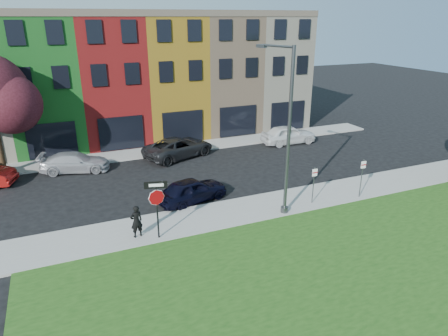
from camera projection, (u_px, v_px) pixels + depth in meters
name	position (u px, v px, depth m)	size (l,w,h in m)	color
ground	(283.00, 235.00, 19.48)	(120.00, 120.00, 0.00)	black
sidewalk_near	(286.00, 202.00, 22.77)	(40.00, 3.00, 0.12)	gray
sidewalk_far	(151.00, 152.00, 31.28)	(40.00, 2.40, 0.12)	gray
rowhouse_block	(137.00, 77.00, 35.05)	(30.00, 10.12, 10.00)	beige
stop_sign	(157.00, 198.00, 18.28)	(1.02, 0.31, 2.89)	black
man	(136.00, 221.00, 18.82)	(0.65, 0.49, 1.62)	black
sedan_near	(192.00, 190.00, 22.79)	(4.42, 2.63, 1.41)	black
parked_car_silver	(75.00, 162.00, 27.28)	(4.88, 2.85, 1.33)	#A4A3A8
parked_car_dark	(179.00, 147.00, 30.07)	(6.05, 4.32, 1.53)	black
parked_car_white	(288.00, 134.00, 33.29)	(4.66, 2.01, 1.57)	white
street_lamp	(286.00, 133.00, 20.10)	(1.03, 2.50, 8.63)	#444749
parking_sign_a	(314.00, 181.00, 22.10)	(0.32, 0.09, 2.14)	#444749
parking_sign_b	(362.00, 174.00, 22.83)	(0.32, 0.09, 2.32)	#444749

